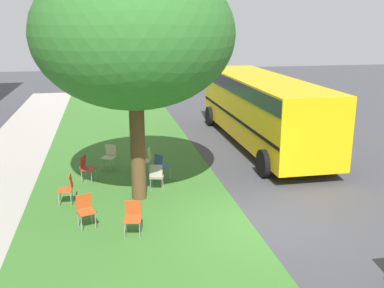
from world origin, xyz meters
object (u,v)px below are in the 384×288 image
chair_5 (146,159)px  chair_1 (85,208)px  street_tree (134,35)px  chair_0 (86,167)px  chair_4 (67,187)px  chair_6 (156,175)px  chair_2 (110,155)px  chair_7 (133,216)px  school_bus (261,104)px  chair_3 (161,165)px

chair_5 → chair_1: bearing=153.8°
street_tree → chair_0: street_tree is taller
chair_1 → chair_4: size_ratio=1.00×
chair_0 → chair_6: size_ratio=1.00×
chair_4 → chair_5: size_ratio=1.00×
chair_2 → chair_5: (-0.73, -1.24, 0.00)m
chair_0 → chair_7: bearing=-163.3°
chair_1 → school_bus: bearing=-46.3°
chair_0 → chair_2: size_ratio=1.00×
chair_4 → chair_7: 2.89m
chair_5 → chair_7: same height
street_tree → chair_0: 4.87m
chair_2 → chair_7: same height
chair_1 → school_bus: size_ratio=0.08×
chair_0 → chair_4: 1.90m
chair_0 → chair_6: bearing=-120.6°
chair_1 → chair_0: bearing=1.3°
chair_0 → chair_3: bearing=-96.3°
chair_6 → chair_7: size_ratio=1.00×
chair_6 → chair_2: bearing=29.1°
chair_0 → chair_7: size_ratio=1.00×
chair_1 → chair_6: (2.20, -2.09, 0.00)m
chair_5 → chair_6: size_ratio=1.00×
street_tree → chair_5: 4.83m
chair_3 → chair_6: (-1.01, 0.27, 0.00)m
chair_0 → school_bus: (3.29, -7.18, 1.24)m
chair_4 → chair_0: bearing=-14.3°
chair_3 → chair_4: size_ratio=1.00×
chair_6 → school_bus: 6.89m
chair_1 → chair_2: (4.69, -0.70, 0.00)m
chair_3 → chair_5: 0.86m
street_tree → chair_5: (2.26, -0.44, -4.25)m
chair_6 → school_bus: bearing=-47.6°
street_tree → chair_2: street_tree is taller
chair_2 → chair_3: (-1.48, -1.66, 0.00)m
chair_0 → chair_1: size_ratio=1.00×
chair_5 → chair_7: bearing=170.5°
chair_3 → street_tree: bearing=150.4°
chair_3 → chair_4: bearing=118.3°
chair_6 → chair_7: (-2.88, 0.92, 0.00)m
chair_5 → school_bus: (2.81, -5.15, 1.24)m
street_tree → chair_1: (-1.70, 1.51, -4.25)m
street_tree → chair_7: bearing=171.9°
chair_6 → chair_1: bearing=136.4°
chair_7 → chair_4: bearing=36.5°
chair_4 → school_bus: (5.13, -7.65, 1.24)m
chair_4 → chair_6: 2.70m
school_bus → street_tree: bearing=132.2°
chair_4 → chair_5: bearing=-47.1°
street_tree → chair_6: street_tree is taller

